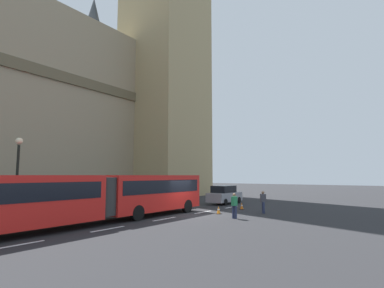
{
  "coord_description": "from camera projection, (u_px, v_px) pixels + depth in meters",
  "views": [
    {
      "loc": [
        -17.89,
        -13.37,
        2.89
      ],
      "look_at": [
        6.01,
        4.11,
        6.02
      ],
      "focal_mm": 27.8,
      "sensor_mm": 36.0,
      "label": 1
    }
  ],
  "objects": [
    {
      "name": "traffic_cone_west",
      "position": [
        219.0,
        210.0,
        22.43
      ],
      "size": [
        0.36,
        0.36,
        0.58
      ],
      "color": "black",
      "rests_on": "ground_plane"
    },
    {
      "name": "ground_plane",
      "position": [
        189.0,
        215.0,
        21.9
      ],
      "size": [
        160.0,
        160.0,
        0.0
      ],
      "primitive_type": "plane",
      "color": "#262628"
    },
    {
      "name": "pedestrian_near_cones",
      "position": [
        234.0,
        205.0,
        20.04
      ],
      "size": [
        0.43,
        0.36,
        1.69
      ],
      "color": "#262D4C",
      "rests_on": "ground_plane"
    },
    {
      "name": "lane_centre_marking",
      "position": [
        139.0,
        223.0,
        17.89
      ],
      "size": [
        25.2,
        0.16,
        0.01
      ],
      "color": "silver",
      "rests_on": "ground_plane"
    },
    {
      "name": "street_lamp",
      "position": [
        17.0,
        173.0,
        18.59
      ],
      "size": [
        0.44,
        0.44,
        5.27
      ],
      "color": "black",
      "rests_on": "ground_plane"
    },
    {
      "name": "articulated_bus",
      "position": [
        99.0,
        194.0,
        18.05
      ],
      "size": [
        17.87,
        2.54,
        2.9
      ],
      "color": "red",
      "rests_on": "ground_plane"
    },
    {
      "name": "pedestrian_by_kerb",
      "position": [
        263.0,
        201.0,
        22.79
      ],
      "size": [
        0.44,
        0.46,
        1.69
      ],
      "color": "#262D4C",
      "rests_on": "ground_plane"
    },
    {
      "name": "traffic_cone_middle",
      "position": [
        242.0,
        206.0,
        25.36
      ],
      "size": [
        0.36,
        0.36,
        0.58
      ],
      "color": "black",
      "rests_on": "ground_plane"
    },
    {
      "name": "sedan_lead",
      "position": [
        225.0,
        195.0,
        30.39
      ],
      "size": [
        4.4,
        1.86,
        1.85
      ],
      "color": "gray",
      "rests_on": "ground_plane"
    }
  ]
}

